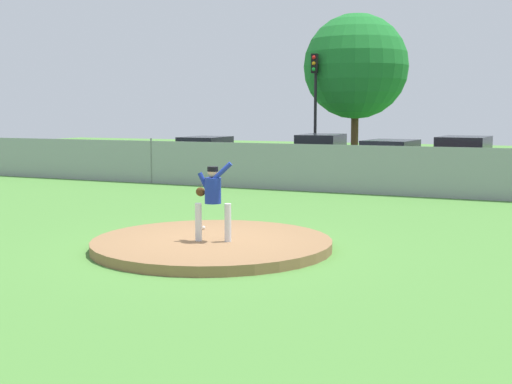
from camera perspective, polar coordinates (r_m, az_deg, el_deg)
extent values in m
plane|color=#4C8438|center=(18.94, 4.76, -1.46)|extent=(80.00, 80.00, 0.00)
cube|color=#2B2B2D|center=(27.05, 10.74, 0.94)|extent=(44.00, 7.00, 0.01)
cylinder|color=olive|center=(13.49, -3.74, -4.40)|extent=(4.79, 4.79, 0.19)
cylinder|color=silver|center=(13.23, -4.90, -2.56)|extent=(0.13, 0.13, 0.75)
cylinder|color=silver|center=(13.12, -2.40, -2.61)|extent=(0.13, 0.13, 0.75)
cylinder|color=navy|center=(13.08, -3.67, 0.12)|extent=(0.32, 0.32, 0.50)
cylinder|color=navy|center=(12.96, -2.98, 1.65)|extent=(0.45, 0.22, 0.42)
cylinder|color=navy|center=(13.15, -4.37, 0.70)|extent=(0.29, 0.17, 0.46)
ellipsoid|color=#4C2D14|center=(13.27, -4.72, 0.02)|extent=(0.20, 0.12, 0.18)
sphere|color=tan|center=(13.05, -3.69, 1.65)|extent=(0.20, 0.20, 0.20)
cylinder|color=black|center=(13.04, -3.69, 1.96)|extent=(0.21, 0.21, 0.09)
sphere|color=white|center=(14.58, -4.45, -3.02)|extent=(0.07, 0.07, 0.07)
cube|color=gray|center=(22.64, 8.14, 1.92)|extent=(39.34, 0.03, 1.62)
cylinder|color=slate|center=(25.92, -8.84, 2.63)|extent=(0.07, 0.07, 1.72)
cube|color=#232328|center=(27.71, 5.53, 2.64)|extent=(2.08, 4.73, 0.79)
cube|color=black|center=(27.67, 5.55, 4.17)|extent=(1.78, 2.65, 0.69)
cylinder|color=black|center=(29.12, 6.20, 2.06)|extent=(1.83, 0.78, 0.64)
cylinder|color=black|center=(26.36, 4.76, 1.58)|extent=(1.83, 0.78, 0.64)
cube|color=maroon|center=(26.54, 17.14, 2.17)|extent=(2.11, 4.55, 0.77)
cube|color=black|center=(26.49, 17.20, 3.76)|extent=(1.85, 2.54, 0.70)
cylinder|color=black|center=(27.92, 17.62, 1.57)|extent=(1.96, 0.75, 0.64)
cylinder|color=black|center=(25.22, 16.55, 1.08)|extent=(1.96, 0.75, 0.64)
cube|color=slate|center=(29.59, -4.30, 2.79)|extent=(1.92, 4.11, 0.65)
cube|color=black|center=(29.55, -4.31, 4.06)|extent=(1.74, 2.27, 0.66)
cylinder|color=black|center=(30.74, -3.21, 2.34)|extent=(1.92, 0.67, 0.64)
cylinder|color=black|center=(28.50, -5.47, 1.96)|extent=(1.92, 0.67, 0.64)
cube|color=#B7BABF|center=(26.74, 11.31, 2.28)|extent=(2.20, 4.56, 0.68)
cube|color=black|center=(26.70, 11.34, 3.67)|extent=(1.91, 2.56, 0.62)
cylinder|color=black|center=(28.08, 12.11, 1.77)|extent=(1.98, 0.78, 0.64)
cylinder|color=black|center=(25.46, 10.38, 1.30)|extent=(1.98, 0.78, 0.64)
cone|color=orange|center=(30.81, 3.87, 2.27)|extent=(0.32, 0.32, 0.55)
cube|color=black|center=(30.83, 3.86, 1.79)|extent=(0.40, 0.40, 0.03)
cylinder|color=black|center=(32.28, 5.04, 6.77)|extent=(0.14, 0.14, 5.41)
cube|color=black|center=(32.19, 4.98, 10.80)|extent=(0.28, 0.24, 0.90)
sphere|color=red|center=(32.10, 4.91, 11.29)|extent=(0.18, 0.18, 0.18)
sphere|color=orange|center=(32.08, 4.91, 10.81)|extent=(0.18, 0.18, 0.18)
sphere|color=green|center=(32.06, 4.90, 10.33)|extent=(0.18, 0.18, 0.18)
cylinder|color=#4C331E|center=(34.15, 8.35, 4.82)|extent=(0.37, 0.37, 3.13)
sphere|color=#1D742B|center=(34.20, 8.45, 10.48)|extent=(5.17, 5.17, 5.17)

